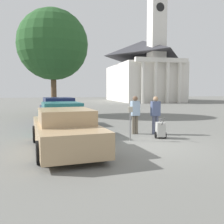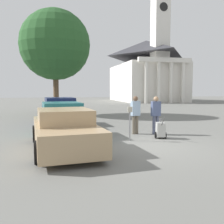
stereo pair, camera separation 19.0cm
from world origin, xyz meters
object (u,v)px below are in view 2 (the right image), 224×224
(parked_car_navy, at_px, (60,112))
(person_supervisor, at_px, (156,113))
(church, at_px, (147,69))
(parking_meter, at_px, (130,117))
(equipment_cart, at_px, (161,129))
(parked_car_teal, at_px, (62,120))
(person_worker, at_px, (135,112))
(parked_car_tan, at_px, (64,130))

(parked_car_navy, relative_size, person_supervisor, 2.88)
(church, bearing_deg, person_supervisor, -110.28)
(parking_meter, bearing_deg, equipment_cart, 6.99)
(parked_car_navy, bearing_deg, parking_meter, -70.09)
(equipment_cart, bearing_deg, church, 82.98)
(parked_car_teal, height_order, person_worker, person_worker)
(person_worker, xyz_separation_m, equipment_cart, (0.71, -1.27, -0.64))
(parked_car_tan, distance_m, parked_car_navy, 6.62)
(parking_meter, bearing_deg, person_worker, 63.57)
(equipment_cart, height_order, church, church)
(parked_car_teal, xyz_separation_m, church, (16.36, 31.89, 5.17))
(parked_car_tan, height_order, church, church)
(parked_car_tan, xyz_separation_m, church, (16.36, 34.68, 5.21))
(parked_car_teal, distance_m, church, 36.21)
(parking_meter, bearing_deg, church, 67.96)
(person_supervisor, xyz_separation_m, equipment_cart, (-0.19, -0.97, -0.63))
(person_worker, distance_m, equipment_cart, 1.59)
(parked_car_teal, distance_m, parking_meter, 3.29)
(parked_car_teal, distance_m, parked_car_navy, 3.83)
(person_worker, height_order, church, church)
(parked_car_teal, height_order, person_supervisor, person_supervisor)
(parked_car_tan, xyz_separation_m, person_supervisor, (4.29, 2.03, 0.35))
(parked_car_navy, bearing_deg, person_worker, -56.73)
(person_supervisor, bearing_deg, parked_car_teal, -13.15)
(parked_car_teal, height_order, parking_meter, parked_car_teal)
(parking_meter, bearing_deg, parked_car_navy, 115.01)
(parked_car_teal, xyz_separation_m, parking_meter, (2.68, -1.90, 0.26))
(parking_meter, distance_m, person_worker, 1.62)
(person_supervisor, relative_size, equipment_cart, 1.77)
(parked_car_tan, distance_m, parked_car_teal, 2.79)
(person_worker, height_order, person_supervisor, person_worker)
(person_worker, bearing_deg, equipment_cart, 107.38)
(parked_car_tan, bearing_deg, person_worker, 29.39)
(parking_meter, xyz_separation_m, person_worker, (0.72, 1.45, 0.05))
(equipment_cart, xyz_separation_m, church, (12.25, 33.61, 5.49))
(parked_car_tan, bearing_deg, equipment_cart, 9.39)
(church, bearing_deg, parked_car_tan, -115.25)
(parking_meter, xyz_separation_m, church, (13.68, 33.79, 4.91))
(parked_car_navy, distance_m, person_supervisor, 6.29)
(parking_meter, bearing_deg, parked_car_teal, 144.57)
(parked_car_teal, bearing_deg, parked_car_navy, 84.90)
(person_supervisor, distance_m, equipment_cart, 1.17)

